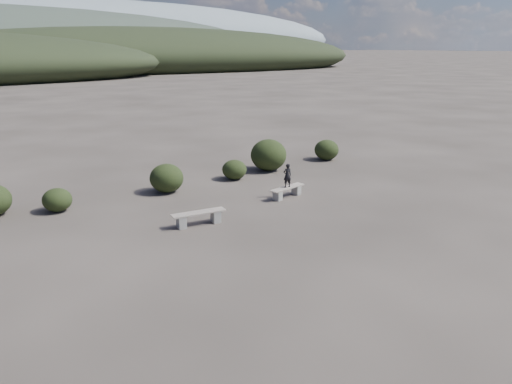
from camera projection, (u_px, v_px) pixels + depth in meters
ground at (329, 260)px, 13.73m from camera, size 1200.00×1200.00×0.00m
bench_left at (199, 217)px, 16.31m from camera, size 1.83×0.50×0.45m
bench_right at (287, 191)px, 19.33m from camera, size 1.68×0.72×0.41m
seated_person at (287, 175)px, 19.15m from camera, size 0.37×0.27×0.93m
shrub_a at (57, 200)px, 17.64m from camera, size 1.03×1.03×0.84m
shrub_b at (167, 178)px, 19.93m from camera, size 1.35×1.35×1.16m
shrub_c at (234, 170)px, 21.93m from camera, size 1.08×1.08×0.87m
shrub_d at (269, 155)px, 23.42m from camera, size 1.69×1.69×1.48m
shrub_e at (327, 150)px, 25.69m from camera, size 1.25×1.25×1.04m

